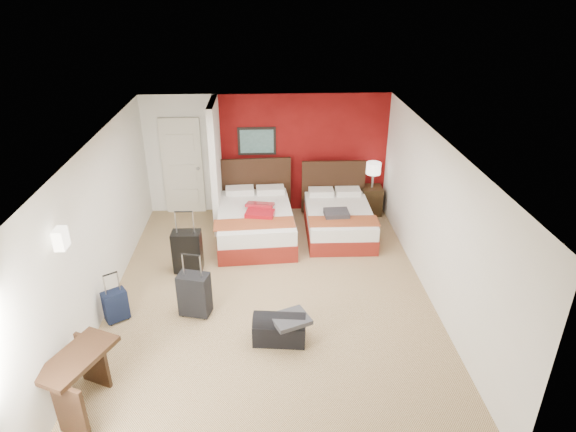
{
  "coord_description": "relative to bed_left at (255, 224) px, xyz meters",
  "views": [
    {
      "loc": [
        -0.05,
        -6.53,
        4.57
      ],
      "look_at": [
        0.32,
        0.8,
        1.0
      ],
      "focal_mm": 30.77,
      "sensor_mm": 36.0,
      "label": 1
    }
  ],
  "objects": [
    {
      "name": "red_suitcase_open",
      "position": [
        0.1,
        -0.1,
        0.35
      ],
      "size": [
        0.63,
        0.79,
        0.09
      ],
      "primitive_type": "cube",
      "rotation": [
        0.0,
        0.0,
        -0.18
      ],
      "color": "#A40E18",
      "rests_on": "bed_left"
    },
    {
      "name": "desk",
      "position": [
        -1.94,
        -4.09,
        0.09
      ],
      "size": [
        0.82,
        1.04,
        0.78
      ],
      "primitive_type": "cube",
      "rotation": [
        0.0,
        0.0,
        -0.44
      ],
      "color": "#321D10",
      "rests_on": "ground"
    },
    {
      "name": "suitcase_black",
      "position": [
        -1.13,
        -1.14,
        0.06
      ],
      "size": [
        0.49,
        0.31,
        0.72
      ],
      "primitive_type": "cube",
      "rotation": [
        0.0,
        0.0,
        -0.03
      ],
      "color": "black",
      "rests_on": "ground"
    },
    {
      "name": "entry_door",
      "position": [
        -1.49,
        1.28,
        0.72
      ],
      "size": [
        0.82,
        0.06,
        2.05
      ],
      "primitive_type": "cube",
      "color": "silver",
      "rests_on": "ground"
    },
    {
      "name": "table_lamp",
      "position": [
        2.44,
        1.0,
        0.56
      ],
      "size": [
        0.3,
        0.3,
        0.54
      ],
      "primitive_type": "cylinder",
      "rotation": [
        0.0,
        0.0,
        -0.01
      ],
      "color": "silver",
      "rests_on": "nightstand"
    },
    {
      "name": "red_accent_panel",
      "position": [
        1.01,
        1.31,
        0.95
      ],
      "size": [
        3.5,
        0.04,
        2.5
      ],
      "primitive_type": "cube",
      "color": "maroon",
      "rests_on": "ground"
    },
    {
      "name": "partition_wall",
      "position": [
        -0.74,
        0.69,
        0.95
      ],
      "size": [
        0.12,
        1.2,
        2.5
      ],
      "primitive_type": "cube",
      "color": "silver",
      "rests_on": "ground"
    },
    {
      "name": "suitcase_charcoal",
      "position": [
        -0.87,
        -2.36,
        0.03
      ],
      "size": [
        0.5,
        0.38,
        0.66
      ],
      "primitive_type": "cube",
      "rotation": [
        0.0,
        0.0,
        -0.26
      ],
      "color": "black",
      "rests_on": "ground"
    },
    {
      "name": "ground",
      "position": [
        0.26,
        -1.92,
        -0.3
      ],
      "size": [
        6.5,
        6.5,
        0.0
      ],
      "primitive_type": "plane",
      "color": "tan",
      "rests_on": "ground"
    },
    {
      "name": "suitcase_navy",
      "position": [
        -2.01,
        -2.44,
        -0.07
      ],
      "size": [
        0.39,
        0.35,
        0.46
      ],
      "primitive_type": "cube",
      "rotation": [
        0.0,
        0.0,
        0.58
      ],
      "color": "black",
      "rests_on": "ground"
    },
    {
      "name": "room_walls",
      "position": [
        -1.14,
        -0.5,
        0.95
      ],
      "size": [
        5.02,
        6.52,
        2.5
      ],
      "color": "white",
      "rests_on": "ground"
    },
    {
      "name": "jacket_draped",
      "position": [
        0.51,
        -3.06,
        0.09
      ],
      "size": [
        0.61,
        0.56,
        0.06
      ],
      "primitive_type": "cube",
      "rotation": [
        0.0,
        0.0,
        0.4
      ],
      "color": "#3C3D42",
      "rests_on": "duffel_bag"
    },
    {
      "name": "jacket_bundle",
      "position": [
        1.52,
        -0.22,
        0.29
      ],
      "size": [
        0.46,
        0.37,
        0.11
      ],
      "primitive_type": "cube",
      "rotation": [
        0.0,
        0.0,
        0.03
      ],
      "color": "#37363B",
      "rests_on": "bed_right"
    },
    {
      "name": "nightstand",
      "position": [
        2.44,
        1.0,
        -0.0
      ],
      "size": [
        0.44,
        0.44,
        0.6
      ],
      "primitive_type": "cube",
      "rotation": [
        0.0,
        0.0,
        -0.02
      ],
      "color": "black",
      "rests_on": "ground"
    },
    {
      "name": "bed_right",
      "position": [
        1.62,
        0.08,
        -0.03
      ],
      "size": [
        1.28,
        1.81,
        0.54
      ],
      "primitive_type": "cube",
      "rotation": [
        0.0,
        0.0,
        -0.02
      ],
      "color": "silver",
      "rests_on": "ground"
    },
    {
      "name": "bed_left",
      "position": [
        0.0,
        0.0,
        0.0
      ],
      "size": [
        1.52,
        2.09,
        0.6
      ],
      "primitive_type": "cube",
      "rotation": [
        0.0,
        0.0,
        0.06
      ],
      "color": "white",
      "rests_on": "ground"
    },
    {
      "name": "duffel_bag",
      "position": [
        0.36,
        -3.01,
        -0.12
      ],
      "size": [
        0.75,
        0.46,
        0.36
      ],
      "primitive_type": "cube",
      "rotation": [
        0.0,
        0.0,
        -0.11
      ],
      "color": "black",
      "rests_on": "ground"
    }
  ]
}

